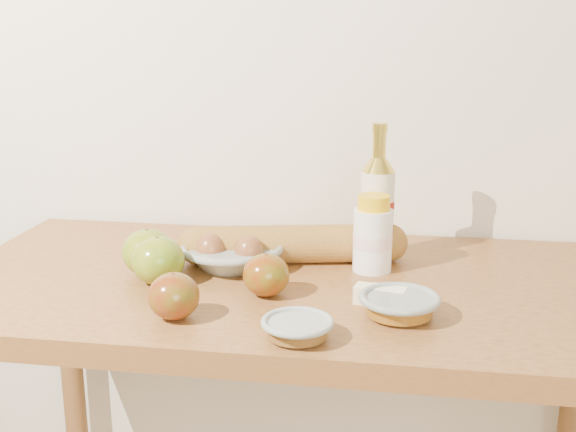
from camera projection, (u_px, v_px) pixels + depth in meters
The scene contains 13 objects.
back_wall at pixel (316, 37), 1.46m from camera, with size 3.50×0.02×2.60m, color silver.
table at pixel (291, 344), 1.28m from camera, with size 1.20×0.60×0.90m.
bourbon_bottle at pixel (377, 205), 1.32m from camera, with size 0.08×0.08×0.25m.
cream_bottle at pixel (373, 236), 1.27m from camera, with size 0.08×0.08×0.14m.
egg_bowl at pixel (233, 252), 1.30m from camera, with size 0.19×0.19×0.07m.
baguette at pixel (294, 244), 1.32m from camera, with size 0.43×0.16×0.07m.
apple_yellowgreen at pixel (158, 260), 1.21m from camera, with size 0.11×0.11×0.08m.
apple_redgreen_front at pixel (174, 296), 1.07m from camera, with size 0.08×0.08×0.07m.
apple_redgreen_right at pixel (266, 275), 1.16m from camera, with size 0.10×0.10×0.07m.
sugar_bowl at pixel (297, 328), 1.01m from camera, with size 0.11×0.11×0.03m.
syrup_bowl at pixel (399, 305), 1.08m from camera, with size 0.15×0.15×0.04m.
butter_stick at pixel (388, 297), 1.12m from camera, with size 0.11×0.05×0.03m.
apple_extra at pixel (148, 252), 1.25m from camera, with size 0.11×0.11×0.08m.
Camera 1 is at (0.18, 0.02, 1.33)m, focal length 45.00 mm.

